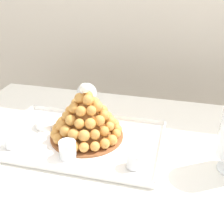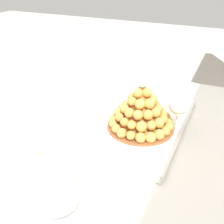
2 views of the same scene
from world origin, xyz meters
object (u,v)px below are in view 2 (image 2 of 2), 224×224
object	(u,v)px
macaron_goblet	(53,178)
wine_glass	(178,106)
dessert_cup_mid_left	(112,113)
dessert_cup_centre	(88,141)
croquembouche	(141,110)
dessert_cup_left	(132,94)
serving_tray	(136,125)
creme_brulee_ramekin	(160,107)

from	to	relation	value
macaron_goblet	wine_glass	size ratio (longest dim) A/B	1.34
dessert_cup_mid_left	dessert_cup_centre	distance (m)	0.22
croquembouche	wine_glass	bearing A→B (deg)	107.07
croquembouche	wine_glass	world-z (taller)	croquembouche
dessert_cup_left	serving_tray	bearing A→B (deg)	24.78
wine_glass	macaron_goblet	bearing A→B (deg)	-19.56
dessert_cup_mid_left	macaron_goblet	xyz separation A→B (m)	(0.53, 0.08, 0.10)
croquembouche	dessert_cup_centre	world-z (taller)	croquembouche
creme_brulee_ramekin	wine_glass	size ratio (longest dim) A/B	0.55
dessert_cup_centre	creme_brulee_ramekin	xyz separation A→B (m)	(-0.38, 0.16, -0.01)
dessert_cup_left	dessert_cup_mid_left	bearing A→B (deg)	-2.49
macaron_goblet	dessert_cup_left	bearing A→B (deg)	-174.92
dessert_cup_centre	creme_brulee_ramekin	bearing A→B (deg)	156.97
dessert_cup_centre	wine_glass	distance (m)	0.37
serving_tray	macaron_goblet	distance (m)	0.54
dessert_cup_mid_left	macaron_goblet	bearing A→B (deg)	8.16
croquembouche	dessert_cup_mid_left	xyz separation A→B (m)	(-0.02, -0.14, -0.05)
dessert_cup_left	wine_glass	world-z (taller)	wine_glass
croquembouche	dessert_cup_mid_left	distance (m)	0.15
dessert_cup_left	wine_glass	bearing A→B (deg)	53.26
macaron_goblet	creme_brulee_ramekin	bearing A→B (deg)	172.27
dessert_cup_mid_left	dessert_cup_centre	world-z (taller)	dessert_cup_mid_left
dessert_cup_left	croquembouche	bearing A→B (deg)	28.24
creme_brulee_ramekin	macaron_goblet	xyz separation A→B (m)	(0.68, -0.09, 0.11)
serving_tray	dessert_cup_mid_left	world-z (taller)	dessert_cup_mid_left
dessert_cup_left	wine_glass	size ratio (longest dim) A/B	0.34
croquembouche	macaron_goblet	size ratio (longest dim) A/B	1.24
croquembouche	dessert_cup_left	bearing A→B (deg)	-151.76
wine_glass	creme_brulee_ramekin	bearing A→B (deg)	-143.02
dessert_cup_mid_left	wine_glass	size ratio (longest dim) A/B	0.36
dessert_cup_mid_left	creme_brulee_ramekin	bearing A→B (deg)	133.04
dessert_cup_mid_left	macaron_goblet	size ratio (longest dim) A/B	0.27
dessert_cup_mid_left	dessert_cup_centre	size ratio (longest dim) A/B	1.13
dessert_cup_left	creme_brulee_ramekin	world-z (taller)	dessert_cup_left
croquembouche	macaron_goblet	distance (m)	0.51
dessert_cup_mid_left	wine_glass	distance (m)	0.28
dessert_cup_left	dessert_cup_mid_left	xyz separation A→B (m)	(0.22, -0.01, 0.00)
dessert_cup_mid_left	wine_glass	xyz separation A→B (m)	(-0.02, 0.27, 0.08)
croquembouche	dessert_cup_centre	size ratio (longest dim) A/B	5.21
serving_tray	creme_brulee_ramekin	bearing A→B (deg)	160.82
dessert_cup_left	dessert_cup_centre	distance (m)	0.44
croquembouche	dessert_cup_centre	distance (m)	0.25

